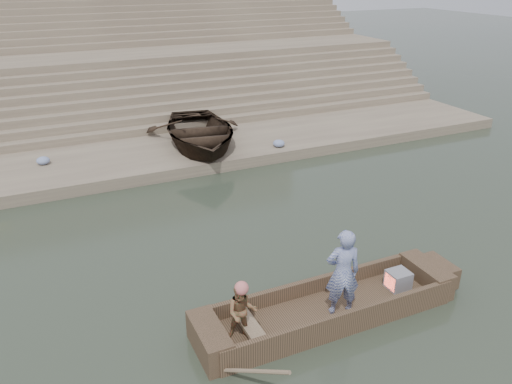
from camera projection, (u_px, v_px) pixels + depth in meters
ground at (187, 285)px, 11.53m from camera, size 120.00×120.00×0.00m
lower_landing at (118, 162)px, 18.08m from camera, size 32.00×4.00×0.40m
mid_landing at (84, 86)px, 23.81m from camera, size 32.00×3.00×2.80m
upper_landing at (65, 41)px, 29.12m from camera, size 32.00×3.00×5.20m
ghat_steps at (78, 72)px, 25.05m from camera, size 32.00×11.00×5.20m
main_rowboat at (327, 313)px, 10.43m from camera, size 5.00×1.30×0.22m
rowboat_trim at (337, 303)px, 10.42m from camera, size 6.04×2.63×1.85m
standing_man at (343, 273)px, 9.90m from camera, size 0.79×0.63×1.87m
rowing_man at (242, 312)px, 9.33m from camera, size 0.69×0.61×1.18m
television at (398, 280)px, 10.97m from camera, size 0.46×0.42×0.40m
beached_rowboat at (199, 132)px, 18.89m from camera, size 4.53×5.75×1.08m
cloth_bundles at (23, 171)px, 16.43m from camera, size 16.94×2.39×0.26m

